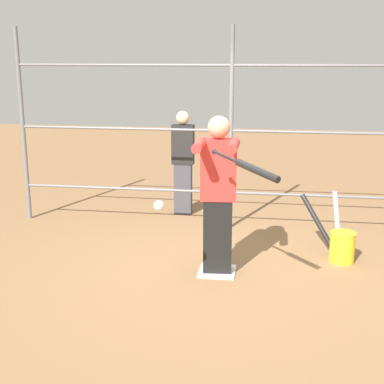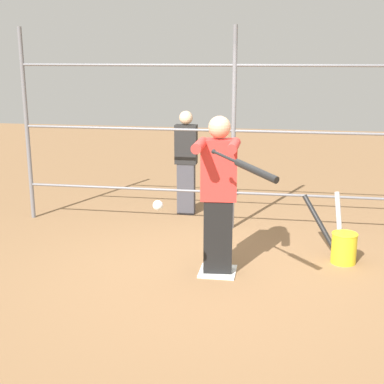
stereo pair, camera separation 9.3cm
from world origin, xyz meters
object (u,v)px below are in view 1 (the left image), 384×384
at_px(bat_bucket, 340,243).
at_px(bystander_behind_fence, 183,161).
at_px(baseball_bat_swinging, 251,168).
at_px(softball_in_flight, 159,206).
at_px(batter, 218,191).

height_order(bat_bucket, bystander_behind_fence, bystander_behind_fence).
height_order(baseball_bat_swinging, bat_bucket, baseball_bat_swinging).
bearing_deg(bat_bucket, bystander_behind_fence, -37.36).
relative_size(softball_in_flight, bat_bucket, 0.13).
bearing_deg(baseball_bat_swinging, batter, -64.69).
bearing_deg(bystander_behind_fence, baseball_bat_swinging, 110.58).
bearing_deg(bystander_behind_fence, bat_bucket, 142.64).
xyz_separation_m(softball_in_flight, bat_bucket, (-1.84, -1.44, -0.78)).
bearing_deg(bat_bucket, baseball_bat_swinging, 53.99).
xyz_separation_m(batter, baseball_bat_swinging, (-0.38, 0.79, 0.42)).
distance_m(softball_in_flight, bystander_behind_fence, 3.08).
height_order(baseball_bat_swinging, bystander_behind_fence, bystander_behind_fence).
bearing_deg(batter, baseball_bat_swinging, 115.31).
xyz_separation_m(baseball_bat_swinging, softball_in_flight, (0.84, 0.06, -0.37)).
relative_size(batter, softball_in_flight, 18.03).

